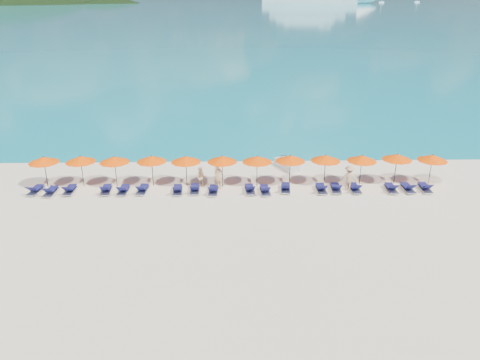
{
  "coord_description": "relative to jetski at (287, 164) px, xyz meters",
  "views": [
    {
      "loc": [
        -0.65,
        -25.6,
        12.75
      ],
      "look_at": [
        0.0,
        3.0,
        1.2
      ],
      "focal_mm": 35.0,
      "sensor_mm": 36.0,
      "label": 1
    }
  ],
  "objects": [
    {
      "name": "sea",
      "position": [
        -3.77,
        651.71,
        -0.35
      ],
      "size": [
        1600.0,
        1300.0,
        0.01
      ],
      "primitive_type": "cube",
      "color": "#1FA9B2",
      "rests_on": "ground"
    },
    {
      "name": "beachgoer_a",
      "position": [
        -5.24,
        -4.0,
        0.57
      ],
      "size": [
        0.8,
        0.7,
        1.84
      ],
      "primitive_type": "imported",
      "rotation": [
        0.0,
        0.0,
        0.47
      ],
      "color": "tan",
      "rests_on": "ground"
    },
    {
      "name": "lounger_2",
      "position": [
        -15.35,
        -4.4,
        -0.12
      ],
      "size": [
        0.64,
        1.71,
        0.66
      ],
      "rotation": [
        0.0,
        0.0,
        0.01
      ],
      "color": "silver",
      "rests_on": "ground"
    },
    {
      "name": "lounger_0",
      "position": [
        -17.68,
        -4.37,
        -0.12
      ],
      "size": [
        0.76,
        1.75,
        0.66
      ],
      "rotation": [
        0.0,
        0.0,
        -0.08
      ],
      "color": "silver",
      "rests_on": "ground"
    },
    {
      "name": "lounger_12",
      "position": [
        1.82,
        -4.56,
        -0.12
      ],
      "size": [
        0.64,
        1.71,
        0.66
      ],
      "rotation": [
        0.0,
        0.0,
        -0.01
      ],
      "color": "silver",
      "rests_on": "ground"
    },
    {
      "name": "lounger_3",
      "position": [
        -12.89,
        -4.42,
        -0.12
      ],
      "size": [
        0.76,
        1.75,
        0.66
      ],
      "rotation": [
        0.0,
        0.0,
        0.09
      ],
      "color": "silver",
      "rests_on": "ground"
    },
    {
      "name": "umbrella_4",
      "position": [
        -7.47,
        -3.39,
        1.66
      ],
      "size": [
        2.1,
        2.1,
        2.28
      ],
      "color": "black",
      "rests_on": "ground"
    },
    {
      "name": "lounger_1",
      "position": [
        -16.57,
        -4.63,
        -0.12
      ],
      "size": [
        0.67,
        1.72,
        0.66
      ],
      "rotation": [
        0.0,
        0.0,
        -0.03
      ],
      "color": "silver",
      "rests_on": "ground"
    },
    {
      "name": "lounger_11",
      "position": [
        -0.61,
        -4.39,
        -0.12
      ],
      "size": [
        0.79,
        1.75,
        0.66
      ],
      "rotation": [
        0.0,
        0.0,
        -0.1
      ],
      "color": "silver",
      "rests_on": "ground"
    },
    {
      "name": "beachgoer_c",
      "position": [
        3.73,
        -4.34,
        0.55
      ],
      "size": [
        1.28,
        0.9,
        1.81
      ],
      "primitive_type": "imported",
      "rotation": [
        0.0,
        0.0,
        2.8
      ],
      "color": "tan",
      "rests_on": "ground"
    },
    {
      "name": "umbrella_0",
      "position": [
        -17.24,
        -3.29,
        1.66
      ],
      "size": [
        2.1,
        2.1,
        2.28
      ],
      "color": "black",
      "rests_on": "ground"
    },
    {
      "name": "umbrella_2",
      "position": [
        -12.39,
        -3.33,
        1.66
      ],
      "size": [
        2.1,
        2.1,
        2.28
      ],
      "color": "black",
      "rests_on": "ground"
    },
    {
      "name": "lounger_15",
      "position": [
        6.63,
        -4.58,
        -0.12
      ],
      "size": [
        0.71,
        1.73,
        0.66
      ],
      "rotation": [
        0.0,
        0.0,
        -0.05
      ],
      "color": "silver",
      "rests_on": "ground"
    },
    {
      "name": "sailboat_far",
      "position": [
        232.33,
        588.93,
        0.79
      ],
      "size": [
        6.07,
        2.02,
        11.14
      ],
      "color": "white",
      "rests_on": "ground"
    },
    {
      "name": "lounger_5",
      "position": [
        -10.41,
        -4.41,
        -0.12
      ],
      "size": [
        0.75,
        1.74,
        0.66
      ],
      "rotation": [
        0.0,
        0.0,
        -0.08
      ],
      "color": "silver",
      "rests_on": "ground"
    },
    {
      "name": "lounger_8",
      "position": [
        -5.58,
        -4.68,
        -0.12
      ],
      "size": [
        0.72,
        1.73,
        0.66
      ],
      "rotation": [
        0.0,
        0.0,
        -0.06
      ],
      "color": "silver",
      "rests_on": "ground"
    },
    {
      "name": "sailboat_near",
      "position": [
        180.66,
        567.33,
        0.81
      ],
      "size": [
        6.19,
        2.06,
        11.35
      ],
      "color": "white",
      "rests_on": "ground"
    },
    {
      "name": "umbrella_9",
      "position": [
        4.74,
        -3.48,
        1.66
      ],
      "size": [
        2.1,
        2.1,
        2.28
      ],
      "color": "black",
      "rests_on": "ground"
    },
    {
      "name": "umbrella_7",
      "position": [
        -0.23,
        -3.37,
        1.66
      ],
      "size": [
        2.1,
        2.1,
        2.28
      ],
      "color": "black",
      "rests_on": "ground"
    },
    {
      "name": "lounger_13",
      "position": [
        2.85,
        -4.49,
        -0.12
      ],
      "size": [
        0.74,
        1.74,
        0.66
      ],
      "rotation": [
        0.0,
        0.0,
        -0.07
      ],
      "color": "silver",
      "rests_on": "ground"
    },
    {
      "name": "beachgoer_b",
      "position": [
        -6.43,
        -3.73,
        0.41
      ],
      "size": [
        0.76,
        0.47,
        1.52
      ],
      "primitive_type": "imported",
      "rotation": [
        0.0,
        0.0,
        0.06
      ],
      "color": "tan",
      "rests_on": "ground"
    },
    {
      "name": "headland_small",
      "position": [
        -153.77,
        551.71,
        -35.36
      ],
      "size": [
        162.0,
        126.0,
        85.5
      ],
      "color": "black",
      "rests_on": "ground"
    },
    {
      "name": "umbrella_10",
      "position": [
        7.28,
        -3.24,
        1.66
      ],
      "size": [
        2.1,
        2.1,
        2.28
      ],
      "color": "black",
      "rests_on": "ground"
    },
    {
      "name": "jetski",
      "position": [
        0.0,
        0.0,
        0.0
      ],
      "size": [
        1.79,
        2.59,
        0.86
      ],
      "rotation": [
        0.0,
        0.0,
        0.4
      ],
      "color": "silver",
      "rests_on": "ground"
    },
    {
      "name": "umbrella_3",
      "position": [
        -9.85,
        -3.25,
        1.66
      ],
      "size": [
        2.1,
        2.1,
        2.28
      ],
      "color": "black",
      "rests_on": "ground"
    },
    {
      "name": "lounger_14",
      "position": [
        4.14,
        -4.53,
        -0.12
      ],
      "size": [
        0.65,
        1.71,
        0.66
      ],
      "rotation": [
        0.0,
        0.0,
        0.02
      ],
      "color": "silver",
      "rests_on": "ground"
    },
    {
      "name": "umbrella_6",
      "position": [
        -2.54,
        -3.47,
        1.66
      ],
      "size": [
        2.1,
        2.1,
        2.28
      ],
      "color": "black",
      "rests_on": "ground"
    },
    {
      "name": "lounger_6",
      "position": [
        -8.01,
        -4.57,
        -0.12
      ],
      "size": [
        0.72,
        1.73,
        0.66
      ],
      "rotation": [
        0.0,
        0.0,
        0.06
      ],
      "color": "silver",
      "rests_on": "ground"
    },
    {
      "name": "umbrella_11",
      "position": [
        9.69,
        -3.47,
        1.66
      ],
      "size": [
        2.1,
        2.1,
        2.28
      ],
      "color": "black",
      "rests_on": "ground"
    },
    {
      "name": "lounger_10",
      "position": [
        -2.05,
        -4.74,
        -0.12
      ],
      "size": [
        0.71,
        1.73,
        0.66
      ],
      "rotation": [
        0.0,
        0.0,
        0.06
      ],
      "color": "silver",
      "rests_on": "ground"
    },
    {
      "name": "lounger_4",
      "position": [
        -11.7,
        -4.49,
        -0.12
      ],
      "size": [
        0.66,
        1.71,
        0.66
      ],
      "rotation": [
        0.0,
        0.0,
        -0.02
      ],
      "color": "silver",
      "rests_on": "ground"
    },
    {
      "name": "ground",
      "position": [
        -3.77,
        -8.29,
        -0.36
      ],
      "size": [
        1400.0,
        1400.0,
        0.0
      ],
      "primitive_type": "plane",
      "color": "beige"
    },
    {
      "name": "umbrella_8",
      "position": [
        2.24,
        -3.36,
        1.66
      ],
      "size": [
        2.1,
        2.1,
        2.28
      ],
      "color": "black",
      "rests_on": "ground"
    },
    {
      "name": "lounger_16",
      "position": [
        7.8,
        -4.57,
        -0.12
      ],
      "size": [
        0.64,
        1.71,
        0.66
      ],
      "rotation": [
        0.0,
        0.0,
        0.01
      ],
      "color": "silver",
      "rests_on": "ground"
    },
    {
      "name": "lounger_17",
      "position": [
        9.01,
        -4.55,
        -0.12
      ],
      "size": [
        0.71,
        1.73,
        0.66
      ],
      "rotation": [
        0.0,
        0.0,
        -0.06
      ],
      "color": "silver",
      "rests_on": "ground"
    },
    {
      "name": "lounger_7",
      "position": [
        -6.85,
        -4.44,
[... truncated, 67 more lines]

